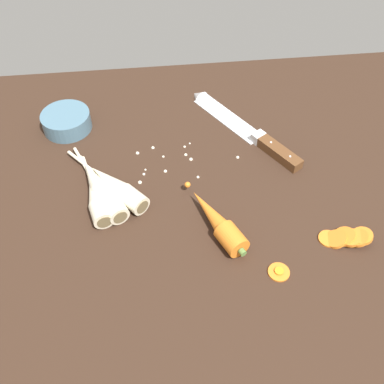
% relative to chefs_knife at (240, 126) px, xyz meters
% --- Properties ---
extents(ground_plane, '(1.20, 0.90, 0.04)m').
position_rel_chefs_knife_xyz_m(ground_plane, '(-0.13, -0.18, -0.03)').
color(ground_plane, '#332116').
extents(chefs_knife, '(0.22, 0.31, 0.04)m').
position_rel_chefs_knife_xyz_m(chefs_knife, '(0.00, 0.00, 0.00)').
color(chefs_knife, silver).
rests_on(chefs_knife, ground_plane).
extents(whole_carrot, '(0.10, 0.18, 0.04)m').
position_rel_chefs_knife_xyz_m(whole_carrot, '(-0.10, -0.28, 0.01)').
color(whole_carrot, orange).
rests_on(whole_carrot, ground_plane).
extents(parsnip_front, '(0.11, 0.19, 0.04)m').
position_rel_chefs_knife_xyz_m(parsnip_front, '(-0.30, -0.19, 0.01)').
color(parsnip_front, beige).
rests_on(parsnip_front, ground_plane).
extents(parsnip_mid_left, '(0.10, 0.18, 0.04)m').
position_rel_chefs_knife_xyz_m(parsnip_mid_left, '(-0.32, -0.16, 0.01)').
color(parsnip_mid_left, beige).
rests_on(parsnip_mid_left, ground_plane).
extents(parsnip_mid_right, '(0.07, 0.19, 0.04)m').
position_rel_chefs_knife_xyz_m(parsnip_mid_right, '(-0.32, -0.20, 0.01)').
color(parsnip_mid_right, beige).
rests_on(parsnip_mid_right, ground_plane).
extents(parsnip_back, '(0.17, 0.19, 0.04)m').
position_rel_chefs_knife_xyz_m(parsnip_back, '(-0.28, -0.17, 0.01)').
color(parsnip_back, beige).
rests_on(parsnip_back, ground_plane).
extents(carrot_slice_stack, '(0.09, 0.05, 0.03)m').
position_rel_chefs_knife_xyz_m(carrot_slice_stack, '(0.13, -0.33, 0.00)').
color(carrot_slice_stack, orange).
rests_on(carrot_slice_stack, ground_plane).
extents(carrot_slice_stray_near, '(0.04, 0.04, 0.01)m').
position_rel_chefs_knife_xyz_m(carrot_slice_stray_near, '(-0.00, -0.39, -0.00)').
color(carrot_slice_stray_near, orange).
rests_on(carrot_slice_stray_near, ground_plane).
extents(carrot_slice_stray_mid, '(0.03, 0.03, 0.01)m').
position_rel_chefs_knife_xyz_m(carrot_slice_stray_mid, '(-0.08, -0.28, -0.00)').
color(carrot_slice_stray_mid, orange).
rests_on(carrot_slice_stray_mid, ground_plane).
extents(prep_bowl, '(0.11, 0.11, 0.04)m').
position_rel_chefs_knife_xyz_m(prep_bowl, '(-0.39, 0.04, 0.01)').
color(prep_bowl, slate).
rests_on(prep_bowl, ground_plane).
extents(mince_crumbs, '(0.22, 0.11, 0.01)m').
position_rel_chefs_knife_xyz_m(mince_crumbs, '(-0.17, -0.09, -0.00)').
color(mince_crumbs, silver).
rests_on(mince_crumbs, ground_plane).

